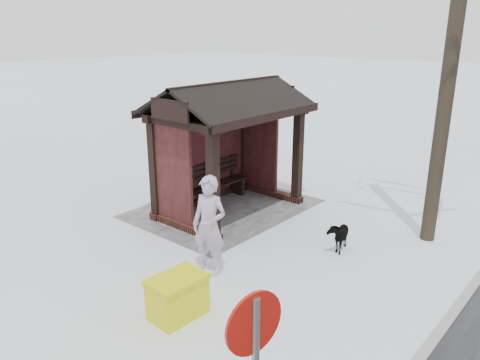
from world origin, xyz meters
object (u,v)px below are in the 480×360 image
Objects in this scene: pedestrian at (209,226)px; grit_bin at (178,296)px; road_sign at (254,358)px; dog at (338,235)px; bus_shelter at (224,121)px.

pedestrian is 2.02× the size of grit_bin.
pedestrian is at bearing -153.18° from grit_bin.
pedestrian is 1.55m from grit_bin.
grit_bin is 0.40× the size of road_sign.
dog is at bearing -147.47° from road_sign.
pedestrian is 2.42× the size of dog.
bus_shelter is at bearing -144.32° from grit_bin.
bus_shelter reaches higher than dog.
dog is (0.16, 3.18, -1.85)m from bus_shelter.
bus_shelter is 7.49m from road_sign.
grit_bin is (3.62, -0.70, 0.02)m from dog.
pedestrian reaches higher than dog.
pedestrian is at bearing -119.76° from road_sign.
bus_shelter is at bearing -124.64° from road_sign.
grit_bin is 3.40m from road_sign.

